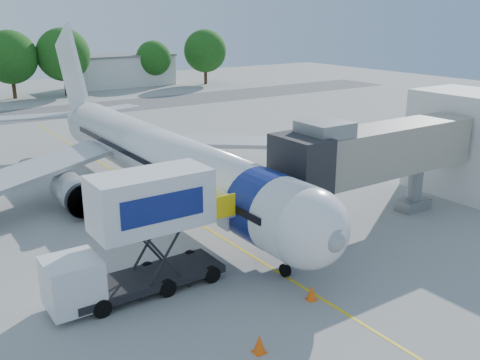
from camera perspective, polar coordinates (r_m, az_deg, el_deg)
ground at (r=33.26m, az=-5.53°, el=-3.92°), size 160.00×160.00×0.00m
guidance_line at (r=33.26m, az=-5.53°, el=-3.91°), size 0.15×70.00×0.01m
taxiway_strip at (r=71.86m, az=-22.10°, el=6.42°), size 120.00×10.00×0.01m
aircraft at (r=35.87m, az=-8.87°, el=2.48°), size 34.17×37.73×11.35m
jet_bridge at (r=31.43m, az=13.53°, el=2.72°), size 13.90×3.20×6.60m
terminal_stub at (r=39.87m, az=23.75°, el=3.52°), size 5.00×8.00×7.00m
catering_hiloader at (r=23.85m, az=-10.76°, el=-5.79°), size 8.50×2.44×5.50m
ground_tug at (r=23.63m, az=19.29°, el=-12.28°), size 3.80×2.97×1.35m
safety_cone_a at (r=24.05m, az=7.63°, el=-11.84°), size 0.44×0.44×0.71m
safety_cone_b at (r=20.60m, az=2.08°, el=-17.07°), size 0.48×0.48×0.76m
outbuilding_right at (r=97.02m, az=-12.12°, el=11.39°), size 16.40×7.40×5.30m
tree_d at (r=86.32m, az=-23.31°, el=11.94°), size 7.75×7.75×9.88m
tree_e at (r=86.83m, az=-18.34°, el=12.58°), size 7.94×7.94×10.13m
tree_f at (r=96.14m, az=-9.21°, el=12.69°), size 6.02×6.02×7.68m
tree_g at (r=97.05m, az=-3.74°, el=13.57°), size 7.45×7.45×9.50m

